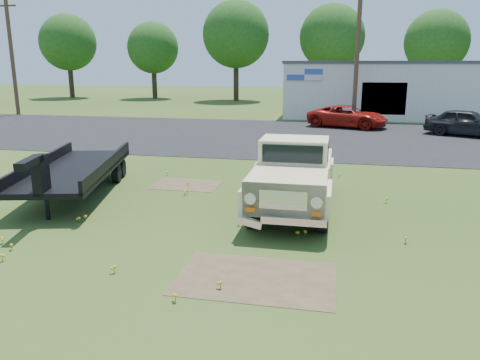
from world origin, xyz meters
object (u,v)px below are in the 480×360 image
vintage_pickup_truck (294,174)px  flatbed_trailer (75,166)px  red_pickup (347,117)px  dark_sedan (467,123)px

vintage_pickup_truck → flatbed_trailer: 6.81m
red_pickup → dark_sedan: 6.91m
red_pickup → dark_sedan: bearing=-93.3°
vintage_pickup_truck → flatbed_trailer: (-6.81, 0.23, -0.11)m
vintage_pickup_truck → red_pickup: 17.99m
flatbed_trailer → dark_sedan: size_ratio=1.50×
vintage_pickup_truck → flatbed_trailer: bearing=178.1°
flatbed_trailer → red_pickup: size_ratio=1.33×
vintage_pickup_truck → flatbed_trailer: size_ratio=0.84×
red_pickup → dark_sedan: (6.48, -2.41, 0.06)m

